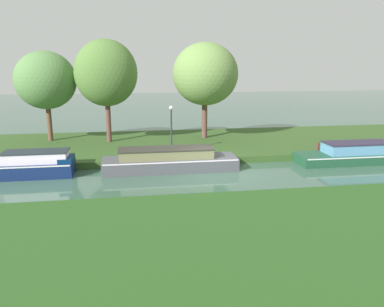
% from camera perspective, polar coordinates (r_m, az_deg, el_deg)
% --- Properties ---
extents(ground_plane, '(120.00, 120.00, 0.00)m').
position_cam_1_polar(ground_plane, '(20.38, 3.12, -3.13)').
color(ground_plane, '#3B5C4B').
extents(riverbank_far, '(72.00, 10.00, 0.40)m').
position_cam_1_polar(riverbank_far, '(27.01, 0.03, 1.41)').
color(riverbank_far, '#325222').
rests_on(riverbank_far, ground_plane).
extents(riverbank_near, '(72.00, 10.00, 0.40)m').
position_cam_1_polar(riverbank_near, '(12.25, 12.23, -13.97)').
color(riverbank_near, '#28501E').
rests_on(riverbank_near, ground_plane).
extents(slate_barge, '(7.38, 1.93, 1.27)m').
position_cam_1_polar(slate_barge, '(21.05, -3.43, -1.05)').
color(slate_barge, '#4D4E55').
rests_on(slate_barge, ground_plane).
extents(forest_narrowboat, '(6.83, 2.03, 1.23)m').
position_cam_1_polar(forest_narrowboat, '(24.70, 23.13, -0.09)').
color(forest_narrowboat, '#1E4B31').
rests_on(forest_narrowboat, ground_plane).
extents(navy_cruiser, '(4.25, 1.78, 1.34)m').
position_cam_1_polar(navy_cruiser, '(21.58, -22.60, -1.58)').
color(navy_cruiser, '#112250').
rests_on(navy_cruiser, ground_plane).
extents(willow_tree_left, '(4.17, 3.82, 6.25)m').
position_cam_1_polar(willow_tree_left, '(28.59, -21.10, 10.18)').
color(willow_tree_left, brown).
rests_on(willow_tree_left, riverbank_far).
extents(willow_tree_centre, '(4.25, 3.44, 7.01)m').
position_cam_1_polar(willow_tree_centre, '(26.97, -12.77, 11.65)').
color(willow_tree_centre, brown).
rests_on(willow_tree_centre, riverbank_far).
extents(willow_tree_right, '(4.68, 4.73, 6.88)m').
position_cam_1_polar(willow_tree_right, '(27.75, 2.01, 11.79)').
color(willow_tree_right, brown).
rests_on(willow_tree_right, riverbank_far).
extents(lamp_post, '(0.24, 0.24, 2.92)m').
position_cam_1_polar(lamp_post, '(23.05, -3.13, 4.48)').
color(lamp_post, '#333338').
rests_on(lamp_post, riverbank_far).
extents(mooring_post_near, '(0.15, 0.15, 0.54)m').
position_cam_1_polar(mooring_post_near, '(22.39, -8.10, 0.02)').
color(mooring_post_near, '#502E28').
rests_on(mooring_post_near, riverbank_far).
extents(mooring_post_far, '(0.19, 0.19, 0.53)m').
position_cam_1_polar(mooring_post_far, '(25.16, 18.34, 0.93)').
color(mooring_post_far, '#552E2A').
rests_on(mooring_post_far, riverbank_far).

